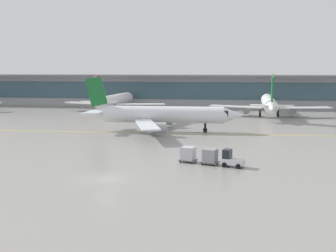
{
  "coord_description": "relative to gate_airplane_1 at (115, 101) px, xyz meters",
  "views": [
    {
      "loc": [
        12.54,
        -42.44,
        11.88
      ],
      "look_at": [
        4.09,
        20.1,
        3.0
      ],
      "focal_mm": 44.83,
      "sensor_mm": 36.0,
      "label": 1
    }
  ],
  "objects": [
    {
      "name": "ground_plane",
      "position": [
        16.64,
        -66.6,
        -3.01
      ],
      "size": [
        400.0,
        400.0,
        0.0
      ],
      "primitive_type": "plane",
      "color": "gray"
    },
    {
      "name": "taxiway_centreline_stripe",
      "position": [
        17.97,
        -34.7,
        -3.01
      ],
      "size": [
        109.97,
        3.18,
        0.01
      ],
      "primitive_type": "cube",
      "rotation": [
        0.0,
        0.0,
        0.03
      ],
      "color": "yellow",
      "rests_on": "ground_plane"
    },
    {
      "name": "terminal_concourse",
      "position": [
        16.64,
        18.66,
        1.9
      ],
      "size": [
        213.72,
        11.0,
        9.6
      ],
      "color": "#9EA3A8",
      "rests_on": "ground_plane"
    },
    {
      "name": "gate_airplane_1",
      "position": [
        0.0,
        0.0,
        0.0
      ],
      "size": [
        28.12,
        30.36,
        10.05
      ],
      "rotation": [
        0.0,
        0.0,
        1.48
      ],
      "color": "white",
      "rests_on": "ground_plane"
    },
    {
      "name": "gate_airplane_2",
      "position": [
        39.94,
        -4.89,
        0.09
      ],
      "size": [
        29.05,
        31.27,
        10.36
      ],
      "rotation": [
        0.0,
        0.0,
        1.52
      ],
      "color": "white",
      "rests_on": "ground_plane"
    },
    {
      "name": "taxiing_regional_jet",
      "position": [
        17.57,
        -32.71,
        0.06
      ],
      "size": [
        30.94,
        28.81,
        10.26
      ],
      "rotation": [
        0.0,
        0.0,
        0.03
      ],
      "color": "silver",
      "rests_on": "ground_plane"
    },
    {
      "name": "baggage_tug",
      "position": [
        30.13,
        -59.2,
        -2.12
      ],
      "size": [
        2.91,
        2.26,
        2.1
      ],
      "rotation": [
        0.0,
        0.0,
        -0.32
      ],
      "color": "silver",
      "rests_on": "ground_plane"
    },
    {
      "name": "cargo_dolly_lead",
      "position": [
        27.55,
        -58.35,
        -1.96
      ],
      "size": [
        2.5,
        2.18,
        1.94
      ],
      "rotation": [
        0.0,
        0.0,
        -0.32
      ],
      "color": "#595B60",
      "rests_on": "ground_plane"
    },
    {
      "name": "cargo_dolly_trailing",
      "position": [
        24.76,
        -57.43,
        -1.96
      ],
      "size": [
        2.5,
        2.18,
        1.94
      ],
      "rotation": [
        0.0,
        0.0,
        -0.32
      ],
      "color": "#595B60",
      "rests_on": "ground_plane"
    }
  ]
}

